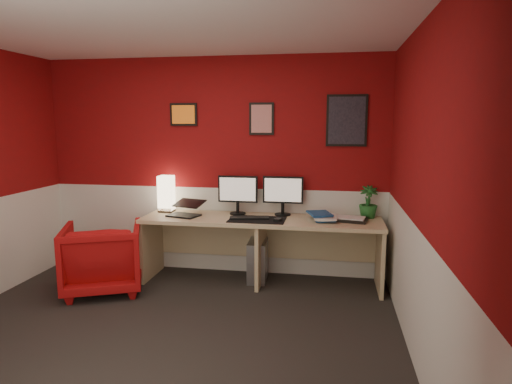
{
  "coord_description": "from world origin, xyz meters",
  "views": [
    {
      "loc": [
        1.37,
        -3.26,
        1.77
      ],
      "look_at": [
        0.6,
        1.21,
        1.05
      ],
      "focal_mm": 31.2,
      "sensor_mm": 36.0,
      "label": 1
    }
  ],
  "objects_px": {
    "shoji_lamp": "(166,195)",
    "laptop": "(184,206)",
    "armchair": "(103,257)",
    "monitor_right": "(283,190)",
    "zen_tray": "(350,220)",
    "desk": "(261,251)",
    "pc_tower": "(258,260)",
    "potted_plant": "(368,202)",
    "monitor_left": "(238,189)"
  },
  "relations": [
    {
      "from": "laptop",
      "to": "zen_tray",
      "type": "bearing_deg",
      "value": 18.52
    },
    {
      "from": "shoji_lamp",
      "to": "pc_tower",
      "type": "distance_m",
      "value": 1.3
    },
    {
      "from": "pc_tower",
      "to": "armchair",
      "type": "xyz_separation_m",
      "value": [
        -1.55,
        -0.61,
        0.13
      ]
    },
    {
      "from": "shoji_lamp",
      "to": "laptop",
      "type": "relative_size",
      "value": 1.21
    },
    {
      "from": "armchair",
      "to": "monitor_left",
      "type": "bearing_deg",
      "value": -175.65
    },
    {
      "from": "shoji_lamp",
      "to": "zen_tray",
      "type": "height_order",
      "value": "shoji_lamp"
    },
    {
      "from": "desk",
      "to": "monitor_left",
      "type": "distance_m",
      "value": 0.74
    },
    {
      "from": "potted_plant",
      "to": "pc_tower",
      "type": "xyz_separation_m",
      "value": [
        -1.2,
        -0.11,
        -0.68
      ]
    },
    {
      "from": "monitor_right",
      "to": "armchair",
      "type": "bearing_deg",
      "value": -158.67
    },
    {
      "from": "desk",
      "to": "monitor_right",
      "type": "distance_m",
      "value": 0.72
    },
    {
      "from": "laptop",
      "to": "armchair",
      "type": "xyz_separation_m",
      "value": [
        -0.74,
        -0.46,
        -0.48
      ]
    },
    {
      "from": "laptop",
      "to": "monitor_right",
      "type": "relative_size",
      "value": 0.57
    },
    {
      "from": "laptop",
      "to": "potted_plant",
      "type": "height_order",
      "value": "potted_plant"
    },
    {
      "from": "monitor_left",
      "to": "potted_plant",
      "type": "height_order",
      "value": "monitor_left"
    },
    {
      "from": "pc_tower",
      "to": "armchair",
      "type": "distance_m",
      "value": 1.67
    },
    {
      "from": "shoji_lamp",
      "to": "zen_tray",
      "type": "distance_m",
      "value": 2.11
    },
    {
      "from": "shoji_lamp",
      "to": "zen_tray",
      "type": "relative_size",
      "value": 1.14
    },
    {
      "from": "shoji_lamp",
      "to": "monitor_right",
      "type": "distance_m",
      "value": 1.36
    },
    {
      "from": "laptop",
      "to": "monitor_right",
      "type": "distance_m",
      "value": 1.12
    },
    {
      "from": "shoji_lamp",
      "to": "monitor_left",
      "type": "bearing_deg",
      "value": -0.34
    },
    {
      "from": "monitor_left",
      "to": "monitor_right",
      "type": "relative_size",
      "value": 1.0
    },
    {
      "from": "zen_tray",
      "to": "pc_tower",
      "type": "bearing_deg",
      "value": 175.67
    },
    {
      "from": "desk",
      "to": "monitor_right",
      "type": "height_order",
      "value": "monitor_right"
    },
    {
      "from": "potted_plant",
      "to": "shoji_lamp",
      "type": "bearing_deg",
      "value": -178.96
    },
    {
      "from": "shoji_lamp",
      "to": "armchair",
      "type": "xyz_separation_m",
      "value": [
        -0.46,
        -0.68,
        -0.57
      ]
    },
    {
      "from": "monitor_right",
      "to": "zen_tray",
      "type": "height_order",
      "value": "monitor_right"
    },
    {
      "from": "monitor_left",
      "to": "pc_tower",
      "type": "distance_m",
      "value": 0.83
    },
    {
      "from": "monitor_left",
      "to": "desk",
      "type": "bearing_deg",
      "value": -30.73
    },
    {
      "from": "potted_plant",
      "to": "laptop",
      "type": "bearing_deg",
      "value": -172.55
    },
    {
      "from": "laptop",
      "to": "monitor_left",
      "type": "relative_size",
      "value": 0.57
    },
    {
      "from": "monitor_right",
      "to": "zen_tray",
      "type": "distance_m",
      "value": 0.8
    },
    {
      "from": "potted_plant",
      "to": "pc_tower",
      "type": "distance_m",
      "value": 1.38
    },
    {
      "from": "desk",
      "to": "monitor_right",
      "type": "relative_size",
      "value": 4.48
    },
    {
      "from": "armchair",
      "to": "monitor_right",
      "type": "bearing_deg",
      "value": 178.23
    },
    {
      "from": "laptop",
      "to": "potted_plant",
      "type": "distance_m",
      "value": 2.03
    },
    {
      "from": "monitor_left",
      "to": "armchair",
      "type": "relative_size",
      "value": 0.73
    },
    {
      "from": "desk",
      "to": "monitor_right",
      "type": "xyz_separation_m",
      "value": [
        0.21,
        0.21,
        0.66
      ]
    },
    {
      "from": "shoji_lamp",
      "to": "armchair",
      "type": "height_order",
      "value": "shoji_lamp"
    },
    {
      "from": "potted_plant",
      "to": "zen_tray",
      "type": "bearing_deg",
      "value": -136.0
    },
    {
      "from": "monitor_right",
      "to": "armchair",
      "type": "height_order",
      "value": "monitor_right"
    },
    {
      "from": "desk",
      "to": "armchair",
      "type": "bearing_deg",
      "value": -162.6
    },
    {
      "from": "pc_tower",
      "to": "shoji_lamp",
      "type": "bearing_deg",
      "value": 173.01
    },
    {
      "from": "monitor_left",
      "to": "potted_plant",
      "type": "distance_m",
      "value": 1.45
    },
    {
      "from": "monitor_left",
      "to": "pc_tower",
      "type": "xyz_separation_m",
      "value": [
        0.24,
        -0.07,
        -0.8
      ]
    },
    {
      "from": "zen_tray",
      "to": "potted_plant",
      "type": "height_order",
      "value": "potted_plant"
    },
    {
      "from": "monitor_right",
      "to": "zen_tray",
      "type": "bearing_deg",
      "value": -13.32
    },
    {
      "from": "monitor_right",
      "to": "laptop",
      "type": "bearing_deg",
      "value": -167.08
    },
    {
      "from": "zen_tray",
      "to": "armchair",
      "type": "xyz_separation_m",
      "value": [
        -2.55,
        -0.53,
        -0.39
      ]
    },
    {
      "from": "monitor_right",
      "to": "armchair",
      "type": "distance_m",
      "value": 2.06
    },
    {
      "from": "zen_tray",
      "to": "pc_tower",
      "type": "xyz_separation_m",
      "value": [
        -1.0,
        0.08,
        -0.52
      ]
    }
  ]
}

